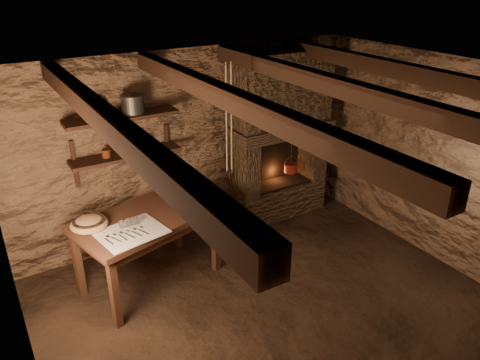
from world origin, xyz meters
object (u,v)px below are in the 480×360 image
work_table (149,247)px  red_pot (291,167)px  wooden_bowl (89,224)px  iron_stockpot (133,105)px  stoneware_jug (187,180)px

work_table → red_pot: bearing=-1.7°
wooden_bowl → iron_stockpot: iron_stockpot is taller
stoneware_jug → work_table: bearing=-152.0°
wooden_bowl → red_pot: bearing=9.6°
stoneware_jug → red_pot: size_ratio=0.86×
work_table → stoneware_jug: bearing=4.4°
wooden_bowl → red_pot: red_pot is taller
work_table → iron_stockpot: size_ratio=6.54×
work_table → stoneware_jug: 0.85m
work_table → stoneware_jug: size_ratio=3.56×
stoneware_jug → iron_stockpot: 1.02m
iron_stockpot → red_pot: size_ratio=0.47×
stoneware_jug → wooden_bowl: size_ratio=1.22×
wooden_bowl → iron_stockpot: size_ratio=1.50×
stoneware_jug → red_pot: stoneware_jug is taller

